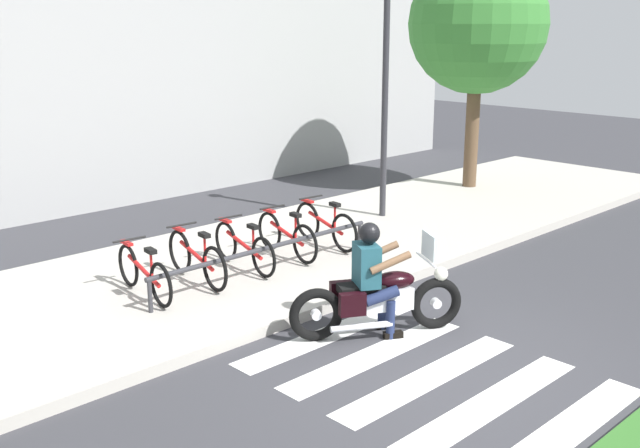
% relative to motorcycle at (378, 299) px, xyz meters
% --- Properties ---
extents(ground_plane, '(48.00, 48.00, 0.00)m').
position_rel_motorcycle_xyz_m(ground_plane, '(-0.26, -1.18, -0.47)').
color(ground_plane, '#38383D').
extents(sidewalk, '(24.00, 4.40, 0.15)m').
position_rel_motorcycle_xyz_m(sidewalk, '(-0.26, 3.11, -0.40)').
color(sidewalk, '#B7B2A8').
rests_on(sidewalk, ground).
extents(crosswalk_stripe_0, '(2.80, 0.40, 0.01)m').
position_rel_motorcycle_xyz_m(crosswalk_stripe_0, '(-0.47, -2.78, -0.47)').
color(crosswalk_stripe_0, white).
rests_on(crosswalk_stripe_0, ground).
extents(crosswalk_stripe_1, '(2.80, 0.40, 0.01)m').
position_rel_motorcycle_xyz_m(crosswalk_stripe_1, '(-0.47, -1.98, -0.47)').
color(crosswalk_stripe_1, white).
rests_on(crosswalk_stripe_1, ground).
extents(crosswalk_stripe_2, '(2.80, 0.40, 0.01)m').
position_rel_motorcycle_xyz_m(crosswalk_stripe_2, '(-0.47, -1.18, -0.47)').
color(crosswalk_stripe_2, white).
rests_on(crosswalk_stripe_2, ground).
extents(crosswalk_stripe_3, '(2.80, 0.40, 0.01)m').
position_rel_motorcycle_xyz_m(crosswalk_stripe_3, '(-0.47, -0.38, -0.47)').
color(crosswalk_stripe_3, white).
rests_on(crosswalk_stripe_3, ground).
extents(crosswalk_stripe_4, '(2.80, 0.40, 0.01)m').
position_rel_motorcycle_xyz_m(crosswalk_stripe_4, '(-0.47, 0.42, -0.47)').
color(crosswalk_stripe_4, white).
rests_on(crosswalk_stripe_4, ground).
extents(motorcycle, '(2.01, 1.23, 1.27)m').
position_rel_motorcycle_xyz_m(motorcycle, '(0.00, 0.00, 0.00)').
color(motorcycle, black).
rests_on(motorcycle, ground).
extents(rider, '(0.77, 0.72, 1.46)m').
position_rel_motorcycle_xyz_m(rider, '(-0.06, 0.04, 0.37)').
color(rider, '#1E4C59').
rests_on(rider, ground).
extents(bicycle_0, '(0.48, 1.64, 0.75)m').
position_rel_motorcycle_xyz_m(bicycle_0, '(-1.60, 2.84, 0.02)').
color(bicycle_0, black).
rests_on(bicycle_0, sidewalk).
extents(bicycle_1, '(0.48, 1.68, 0.79)m').
position_rel_motorcycle_xyz_m(bicycle_1, '(-0.74, 2.84, 0.04)').
color(bicycle_1, black).
rests_on(bicycle_1, sidewalk).
extents(bicycle_2, '(0.48, 1.68, 0.75)m').
position_rel_motorcycle_xyz_m(bicycle_2, '(0.13, 2.84, 0.02)').
color(bicycle_2, black).
rests_on(bicycle_2, sidewalk).
extents(bicycle_3, '(0.48, 1.60, 0.77)m').
position_rel_motorcycle_xyz_m(bicycle_3, '(0.99, 2.84, 0.03)').
color(bicycle_3, black).
rests_on(bicycle_3, sidewalk).
extents(bicycle_4, '(0.48, 1.65, 0.79)m').
position_rel_motorcycle_xyz_m(bicycle_4, '(1.86, 2.84, 0.04)').
color(bicycle_4, black).
rests_on(bicycle_4, sidewalk).
extents(bike_rack, '(4.06, 0.07, 0.49)m').
position_rel_motorcycle_xyz_m(bike_rack, '(0.13, 2.29, 0.10)').
color(bike_rack, '#333338').
rests_on(bike_rack, sidewalk).
extents(street_lamp, '(0.28, 0.28, 4.61)m').
position_rel_motorcycle_xyz_m(street_lamp, '(4.07, 3.51, 2.30)').
color(street_lamp, '#2D2D33').
rests_on(street_lamp, ground).
extents(tree_near_rack, '(3.03, 3.03, 5.26)m').
position_rel_motorcycle_xyz_m(tree_near_rack, '(7.53, 3.91, 3.26)').
color(tree_near_rack, brown).
rests_on(tree_near_rack, ground).
extents(building_backdrop, '(24.00, 1.20, 6.63)m').
position_rel_motorcycle_xyz_m(building_backdrop, '(-0.26, 8.81, 2.84)').
color(building_backdrop, '#A2A2A2').
rests_on(building_backdrop, ground).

